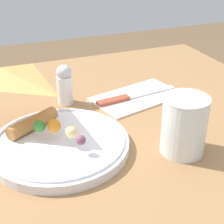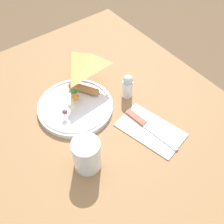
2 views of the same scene
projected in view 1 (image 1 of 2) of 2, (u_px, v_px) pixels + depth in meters
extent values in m
cube|color=olive|center=(83.00, 136.00, 0.65)|extent=(0.94, 0.78, 0.03)
cube|color=#4C3823|center=(170.00, 151.00, 1.23)|extent=(0.06, 0.06, 0.69)
cylinder|color=white|center=(60.00, 145.00, 0.58)|extent=(0.24, 0.24, 0.02)
torus|color=white|center=(59.00, 140.00, 0.58)|extent=(0.22, 0.22, 0.01)
pyramid|color=tan|center=(63.00, 138.00, 0.57)|extent=(0.17, 0.18, 0.02)
cylinder|color=#B77A3D|center=(33.00, 123.00, 0.61)|extent=(0.10, 0.07, 0.02)
sphere|color=#388433|center=(39.00, 126.00, 0.57)|extent=(0.02, 0.02, 0.02)
sphere|color=#7A4256|center=(81.00, 140.00, 0.53)|extent=(0.02, 0.02, 0.02)
sphere|color=orange|center=(54.00, 126.00, 0.57)|extent=(0.02, 0.02, 0.02)
sphere|color=#EFDB93|center=(72.00, 131.00, 0.55)|extent=(0.02, 0.02, 0.02)
cylinder|color=white|center=(184.00, 125.00, 0.56)|extent=(0.07, 0.07, 0.10)
cylinder|color=white|center=(184.00, 128.00, 0.56)|extent=(0.07, 0.07, 0.09)
torus|color=white|center=(187.00, 99.00, 0.53)|extent=(0.08, 0.08, 0.00)
cube|color=white|center=(137.00, 97.00, 0.76)|extent=(0.21, 0.15, 0.00)
cube|color=#99422D|center=(113.00, 100.00, 0.73)|extent=(0.07, 0.03, 0.01)
cube|color=silver|center=(151.00, 92.00, 0.77)|extent=(0.12, 0.03, 0.00)
ellipsoid|color=silver|center=(170.00, 87.00, 0.79)|extent=(0.02, 0.02, 0.00)
cylinder|color=white|center=(66.00, 90.00, 0.72)|extent=(0.03, 0.03, 0.06)
sphere|color=silver|center=(65.00, 72.00, 0.71)|extent=(0.03, 0.03, 0.03)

